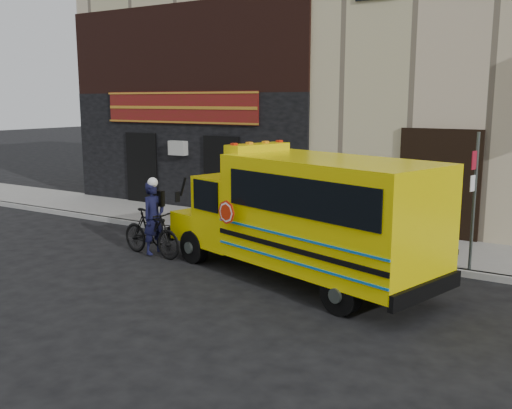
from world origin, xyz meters
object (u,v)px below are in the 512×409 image
at_px(school_bus, 307,214).
at_px(sign_pole, 474,198).
at_px(cyclist, 154,220).
at_px(bicycle, 151,233).

distance_m(school_bus, sign_pole, 3.75).
height_order(sign_pole, cyclist, sign_pole).
relative_size(bicycle, cyclist, 1.08).
bearing_deg(cyclist, bicycle, 176.50).
xyz_separation_m(school_bus, cyclist, (-4.26, -0.08, -0.59)).
relative_size(school_bus, cyclist, 3.91).
bearing_deg(bicycle, cyclist, -3.17).
xyz_separation_m(sign_pole, bicycle, (-7.24, -2.46, -1.18)).
distance_m(school_bus, cyclist, 4.30).
relative_size(sign_pole, cyclist, 1.75).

